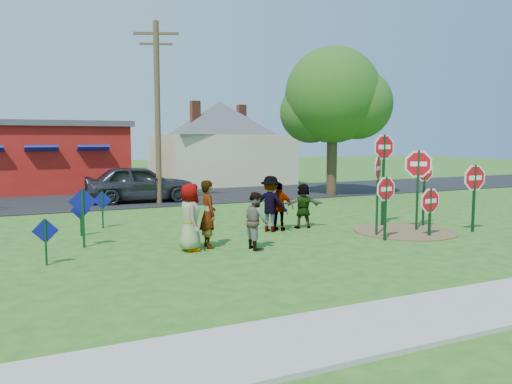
# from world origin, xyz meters

# --- Properties ---
(ground) EXTENTS (120.00, 120.00, 0.00)m
(ground) POSITION_xyz_m (0.00, 0.00, 0.00)
(ground) COLOR #235819
(ground) RESTS_ON ground
(sidewalk) EXTENTS (22.00, 1.80, 0.08)m
(sidewalk) POSITION_xyz_m (0.00, -7.20, 0.04)
(sidewalk) COLOR #9E9E99
(sidewalk) RESTS_ON ground
(road) EXTENTS (120.00, 7.50, 0.04)m
(road) POSITION_xyz_m (0.00, 11.50, 0.02)
(road) COLOR black
(road) RESTS_ON ground
(dirt_patch) EXTENTS (3.20, 3.20, 0.03)m
(dirt_patch) POSITION_xyz_m (4.50, -1.00, 0.01)
(dirt_patch) COLOR brown
(dirt_patch) RESTS_ON ground
(red_building) EXTENTS (9.40, 7.69, 3.90)m
(red_building) POSITION_xyz_m (-5.50, 17.99, 1.97)
(red_building) COLOR maroon
(red_building) RESTS_ON ground
(cream_house) EXTENTS (9.40, 9.40, 6.50)m
(cream_house) POSITION_xyz_m (5.50, 18.00, 2.92)
(cream_house) COLOR beige
(cream_house) RESTS_ON ground
(stop_sign_a) EXTENTS (0.96, 0.13, 1.97)m
(stop_sign_a) POSITION_xyz_m (3.01, -1.85, 1.34)
(stop_sign_a) COLOR #103C1A
(stop_sign_a) RESTS_ON ground
(stop_sign_b) EXTENTS (1.15, 0.08, 3.23)m
(stop_sign_b) POSITION_xyz_m (4.50, 0.10, 2.35)
(stop_sign_b) COLOR #103C1A
(stop_sign_b) RESTS_ON ground
(stop_sign_c) EXTENTS (1.03, 0.59, 2.72)m
(stop_sign_c) POSITION_xyz_m (4.96, -1.03, 1.88)
(stop_sign_c) COLOR #103C1A
(stop_sign_c) RESTS_ON ground
(stop_sign_d) EXTENTS (0.94, 0.06, 2.32)m
(stop_sign_d) POSITION_xyz_m (5.69, -0.54, 1.67)
(stop_sign_d) COLOR #103C1A
(stop_sign_d) RESTS_ON ground
(stop_sign_e) EXTENTS (1.03, 0.08, 1.59)m
(stop_sign_e) POSITION_xyz_m (4.59, -1.96, 1.00)
(stop_sign_e) COLOR #103C1A
(stop_sign_e) RESTS_ON ground
(stop_sign_f) EXTENTS (1.12, 0.10, 2.27)m
(stop_sign_f) POSITION_xyz_m (6.40, -1.95, 1.57)
(stop_sign_f) COLOR #103C1A
(stop_sign_f) RESTS_ON ground
(stop_sign_g) EXTENTS (0.79, 0.62, 2.54)m
(stop_sign_g) POSITION_xyz_m (3.25, -1.19, 1.78)
(stop_sign_g) COLOR #103C1A
(stop_sign_g) RESTS_ON ground
(blue_diamond_a) EXTENTS (0.59, 0.06, 1.10)m
(blue_diamond_a) POSITION_xyz_m (-5.96, -0.84, 0.68)
(blue_diamond_a) COLOR #103C1A
(blue_diamond_a) RESTS_ON ground
(blue_diamond_b) EXTENTS (0.72, 0.18, 1.61)m
(blue_diamond_b) POSITION_xyz_m (-4.96, 0.80, 1.01)
(blue_diamond_b) COLOR #103C1A
(blue_diamond_b) RESTS_ON ground
(blue_diamond_c) EXTENTS (0.59, 0.11, 1.09)m
(blue_diamond_c) POSITION_xyz_m (-4.86, 2.50, 0.67)
(blue_diamond_c) COLOR #103C1A
(blue_diamond_c) RESTS_ON ground
(blue_diamond_d) EXTENTS (0.58, 0.17, 1.22)m
(blue_diamond_d) POSITION_xyz_m (-4.07, 3.65, 0.76)
(blue_diamond_d) COLOR #103C1A
(blue_diamond_d) RESTS_ON ground
(person_a) EXTENTS (0.67, 0.93, 1.77)m
(person_a) POSITION_xyz_m (-2.47, -0.77, 0.89)
(person_a) COLOR #425888
(person_a) RESTS_ON ground
(person_b) EXTENTS (0.46, 0.68, 1.82)m
(person_b) POSITION_xyz_m (-1.92, -0.60, 0.91)
(person_b) COLOR #2B7963
(person_b) RESTS_ON ground
(person_c) EXTENTS (0.58, 0.74, 1.53)m
(person_c) POSITION_xyz_m (-0.83, -1.28, 0.76)
(person_c) COLOR brown
(person_c) RESTS_ON ground
(person_d) EXTENTS (1.25, 1.28, 1.76)m
(person_d) POSITION_xyz_m (0.66, 0.80, 0.88)
(person_d) COLOR #2F2F33
(person_d) RESTS_ON ground
(person_e) EXTENTS (0.92, 0.88, 1.54)m
(person_e) POSITION_xyz_m (0.97, 0.78, 0.77)
(person_e) COLOR #482A54
(person_e) RESTS_ON ground
(person_f) EXTENTS (1.44, 0.80, 1.48)m
(person_f) POSITION_xyz_m (1.91, 0.92, 0.74)
(person_f) COLOR #245938
(person_f) RESTS_ON ground
(suv) EXTENTS (5.13, 2.40, 1.70)m
(suv) POSITION_xyz_m (-1.53, 9.90, 0.89)
(suv) COLOR #2D2E32
(suv) RESTS_ON road
(utility_pole) EXTENTS (1.87, 0.82, 8.06)m
(utility_pole) POSITION_xyz_m (-0.85, 9.03, 4.24)
(utility_pole) COLOR #4C3823
(utility_pole) RESTS_ON ground
(leafy_tree) EXTENTS (5.34, 4.87, 7.59)m
(leafy_tree) POSITION_xyz_m (8.17, 8.51, 4.88)
(leafy_tree) COLOR #382819
(leafy_tree) RESTS_ON ground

